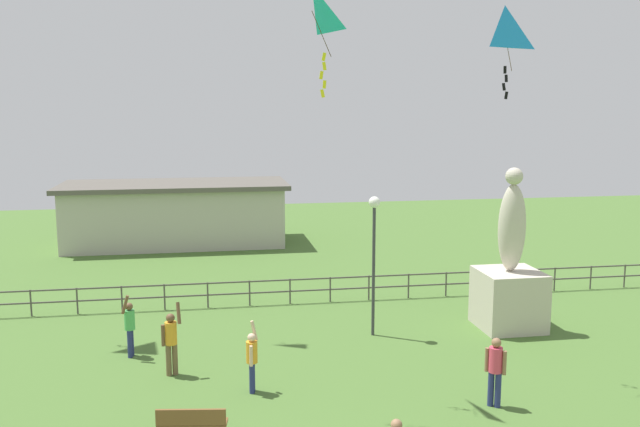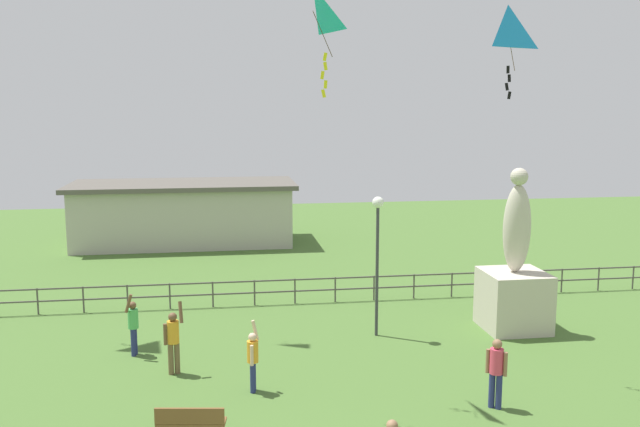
{
  "view_description": "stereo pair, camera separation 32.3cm",
  "coord_description": "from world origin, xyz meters",
  "px_view_note": "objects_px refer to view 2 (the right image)",
  "views": [
    {
      "loc": [
        -1.35,
        -10.19,
        7.25
      ],
      "look_at": [
        1.27,
        5.2,
        4.78
      ],
      "focal_mm": 38.11,
      "sensor_mm": 36.0,
      "label": 1
    },
    {
      "loc": [
        -1.03,
        -10.25,
        7.25
      ],
      "look_at": [
        1.27,
        5.2,
        4.78
      ],
      "focal_mm": 38.11,
      "sensor_mm": 36.0,
      "label": 2
    }
  ],
  "objects_px": {
    "statue_monument": "(514,284)",
    "person_6": "(496,369)",
    "park_bench": "(191,422)",
    "person_7": "(133,324)",
    "kite_0": "(314,14)",
    "kite_3": "(507,30)",
    "lamppost": "(378,235)",
    "person_5": "(253,357)",
    "person_4": "(173,338)"
  },
  "relations": [
    {
      "from": "park_bench",
      "to": "person_7",
      "type": "xyz_separation_m",
      "value": [
        -1.86,
        5.6,
        0.49
      ]
    },
    {
      "from": "park_bench",
      "to": "person_5",
      "type": "height_order",
      "value": "person_5"
    },
    {
      "from": "statue_monument",
      "to": "kite_0",
      "type": "height_order",
      "value": "kite_0"
    },
    {
      "from": "statue_monument",
      "to": "lamppost",
      "type": "relative_size",
      "value": 1.19
    },
    {
      "from": "person_4",
      "to": "kite_0",
      "type": "xyz_separation_m",
      "value": [
        3.65,
        -1.5,
        8.4
      ]
    },
    {
      "from": "lamppost",
      "to": "kite_3",
      "type": "bearing_deg",
      "value": -48.68
    },
    {
      "from": "statue_monument",
      "to": "kite_0",
      "type": "relative_size",
      "value": 2.06
    },
    {
      "from": "person_4",
      "to": "person_6",
      "type": "xyz_separation_m",
      "value": [
        7.83,
        -3.32,
        -0.02
      ]
    },
    {
      "from": "person_4",
      "to": "kite_3",
      "type": "height_order",
      "value": "kite_3"
    },
    {
      "from": "statue_monument",
      "to": "person_7",
      "type": "height_order",
      "value": "statue_monument"
    },
    {
      "from": "statue_monument",
      "to": "person_6",
      "type": "height_order",
      "value": "statue_monument"
    },
    {
      "from": "lamppost",
      "to": "person_4",
      "type": "xyz_separation_m",
      "value": [
        -6.19,
        -2.27,
        -2.23
      ]
    },
    {
      "from": "kite_0",
      "to": "person_5",
      "type": "bearing_deg",
      "value": 179.47
    },
    {
      "from": "person_5",
      "to": "person_4",
      "type": "bearing_deg",
      "value": 144.41
    },
    {
      "from": "person_6",
      "to": "lamppost",
      "type": "bearing_deg",
      "value": 106.34
    },
    {
      "from": "lamppost",
      "to": "person_5",
      "type": "height_order",
      "value": "lamppost"
    },
    {
      "from": "person_6",
      "to": "statue_monument",
      "type": "bearing_deg",
      "value": 62.1
    },
    {
      "from": "park_bench",
      "to": "person_6",
      "type": "distance_m",
      "value": 7.28
    },
    {
      "from": "kite_0",
      "to": "kite_3",
      "type": "xyz_separation_m",
      "value": [
        5.21,
        0.73,
        -0.2
      ]
    },
    {
      "from": "statue_monument",
      "to": "kite_0",
      "type": "bearing_deg",
      "value": -152.24
    },
    {
      "from": "lamppost",
      "to": "person_5",
      "type": "xyz_separation_m",
      "value": [
        -4.12,
        -3.76,
        -2.33
      ]
    },
    {
      "from": "kite_0",
      "to": "kite_3",
      "type": "bearing_deg",
      "value": 8.0
    },
    {
      "from": "lamppost",
      "to": "kite_3",
      "type": "height_order",
      "value": "kite_3"
    },
    {
      "from": "statue_monument",
      "to": "park_bench",
      "type": "bearing_deg",
      "value": -148.52
    },
    {
      "from": "person_7",
      "to": "kite_3",
      "type": "relative_size",
      "value": 0.79
    },
    {
      "from": "park_bench",
      "to": "person_5",
      "type": "distance_m",
      "value": 2.94
    },
    {
      "from": "person_4",
      "to": "person_5",
      "type": "relative_size",
      "value": 1.11
    },
    {
      "from": "park_bench",
      "to": "kite_3",
      "type": "bearing_deg",
      "value": 21.26
    },
    {
      "from": "statue_monument",
      "to": "park_bench",
      "type": "height_order",
      "value": "statue_monument"
    },
    {
      "from": "park_bench",
      "to": "person_6",
      "type": "relative_size",
      "value": 0.89
    },
    {
      "from": "person_4",
      "to": "person_6",
      "type": "bearing_deg",
      "value": -23.0
    },
    {
      "from": "park_bench",
      "to": "person_7",
      "type": "distance_m",
      "value": 5.92
    },
    {
      "from": "lamppost",
      "to": "kite_0",
      "type": "xyz_separation_m",
      "value": [
        -2.54,
        -3.77,
        6.17
      ]
    },
    {
      "from": "lamppost",
      "to": "park_bench",
      "type": "height_order",
      "value": "lamppost"
    },
    {
      "from": "lamppost",
      "to": "park_bench",
      "type": "relative_size",
      "value": 2.9
    },
    {
      "from": "person_6",
      "to": "kite_0",
      "type": "distance_m",
      "value": 9.58
    },
    {
      "from": "lamppost",
      "to": "person_4",
      "type": "relative_size",
      "value": 2.2
    },
    {
      "from": "person_6",
      "to": "kite_0",
      "type": "bearing_deg",
      "value": 156.44
    },
    {
      "from": "person_5",
      "to": "person_7",
      "type": "xyz_separation_m",
      "value": [
        -3.33,
        3.1,
        0.04
      ]
    },
    {
      "from": "statue_monument",
      "to": "kite_3",
      "type": "height_order",
      "value": "kite_3"
    },
    {
      "from": "person_6",
      "to": "person_7",
      "type": "bearing_deg",
      "value": 151.47
    },
    {
      "from": "kite_0",
      "to": "person_6",
      "type": "bearing_deg",
      "value": -23.56
    },
    {
      "from": "person_5",
      "to": "person_7",
      "type": "distance_m",
      "value": 4.55
    },
    {
      "from": "lamppost",
      "to": "kite_3",
      "type": "relative_size",
      "value": 1.86
    },
    {
      "from": "park_bench",
      "to": "person_5",
      "type": "relative_size",
      "value": 0.84
    },
    {
      "from": "person_5",
      "to": "park_bench",
      "type": "bearing_deg",
      "value": -120.6
    },
    {
      "from": "park_bench",
      "to": "kite_0",
      "type": "bearing_deg",
      "value": 39.12
    },
    {
      "from": "lamppost",
      "to": "person_6",
      "type": "xyz_separation_m",
      "value": [
        1.64,
        -5.59,
        -2.25
      ]
    },
    {
      "from": "person_4",
      "to": "kite_3",
      "type": "bearing_deg",
      "value": -4.96
    },
    {
      "from": "person_7",
      "to": "kite_0",
      "type": "bearing_deg",
      "value": -32.42
    }
  ]
}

